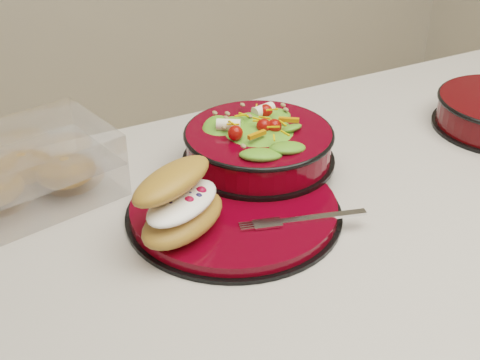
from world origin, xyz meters
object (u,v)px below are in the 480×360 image
salad_bowl (259,140)px  pastry_box (28,170)px  dinner_plate (235,209)px  croissant (180,202)px  fork (306,219)px

salad_bowl → pastry_box: (-0.32, 0.09, -0.01)m
dinner_plate → croissant: 0.10m
salad_bowl → fork: (-0.02, -0.16, -0.03)m
salad_bowl → pastry_box: size_ratio=0.90×
salad_bowl → fork: size_ratio=1.52×
salad_bowl → croissant: salad_bowl is taller
croissant → dinner_plate: bearing=-17.1°
dinner_plate → salad_bowl: salad_bowl is taller
dinner_plate → fork: bearing=-51.1°
salad_bowl → fork: salad_bowl is taller
dinner_plate → fork: fork is taller
pastry_box → dinner_plate: bearing=-49.1°
fork → pastry_box: 0.39m
fork → pastry_box: bearing=64.8°
salad_bowl → croissant: bearing=-147.9°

